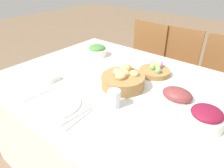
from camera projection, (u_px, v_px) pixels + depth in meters
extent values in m
plane|color=#7F664C|center=(117.00, 161.00, 1.66)|extent=(12.00, 12.00, 0.00)
cube|color=silver|center=(118.00, 127.00, 1.47)|extent=(1.54, 1.17, 0.75)
cylinder|color=brown|center=(184.00, 118.00, 1.82)|extent=(0.03, 0.03, 0.42)
cylinder|color=brown|center=(194.00, 98.00, 2.09)|extent=(0.03, 0.03, 0.42)
cube|color=brown|center=(217.00, 94.00, 1.75)|extent=(0.46, 0.46, 0.02)
cylinder|color=brown|center=(111.00, 85.00, 2.32)|extent=(0.03, 0.03, 0.42)
cylinder|color=brown|center=(137.00, 98.00, 2.09)|extent=(0.03, 0.03, 0.42)
cylinder|color=brown|center=(133.00, 74.00, 2.56)|extent=(0.03, 0.03, 0.42)
cylinder|color=brown|center=(158.00, 85.00, 2.32)|extent=(0.03, 0.03, 0.42)
cube|color=brown|center=(136.00, 68.00, 2.21)|extent=(0.46, 0.46, 0.02)
cube|color=brown|center=(149.00, 43.00, 2.21)|extent=(0.42, 0.06, 0.46)
cylinder|color=brown|center=(139.00, 98.00, 2.09)|extent=(0.03, 0.03, 0.42)
cylinder|color=brown|center=(174.00, 112.00, 1.88)|extent=(0.03, 0.03, 0.42)
cylinder|color=brown|center=(156.00, 83.00, 2.36)|extent=(0.03, 0.03, 0.42)
cylinder|color=brown|center=(189.00, 95.00, 2.15)|extent=(0.03, 0.03, 0.42)
cube|color=brown|center=(167.00, 78.00, 2.01)|extent=(0.43, 0.43, 0.02)
cube|color=brown|center=(179.00, 50.00, 2.02)|extent=(0.42, 0.02, 0.46)
cylinder|color=#9E7542|center=(123.00, 81.00, 1.23)|extent=(0.27, 0.27, 0.08)
ellipsoid|color=tan|center=(124.00, 74.00, 1.21)|extent=(0.09, 0.09, 0.06)
ellipsoid|color=tan|center=(134.00, 74.00, 1.21)|extent=(0.06, 0.05, 0.05)
ellipsoid|color=tan|center=(118.00, 73.00, 1.20)|extent=(0.09, 0.07, 0.04)
ellipsoid|color=tan|center=(126.00, 68.00, 1.25)|extent=(0.10, 0.10, 0.06)
ellipsoid|color=tan|center=(121.00, 76.00, 1.17)|extent=(0.08, 0.08, 0.05)
cylinder|color=#9E7542|center=(154.00, 72.00, 1.38)|extent=(0.21, 0.21, 0.03)
ellipsoid|color=#B27AD1|center=(152.00, 64.00, 1.42)|extent=(0.04, 0.04, 0.05)
ellipsoid|color=#7FCC7A|center=(158.00, 70.00, 1.32)|extent=(0.04, 0.04, 0.05)
ellipsoid|color=#F4D151|center=(155.00, 64.00, 1.41)|extent=(0.04, 0.04, 0.05)
ellipsoid|color=#F4D151|center=(158.00, 67.00, 1.37)|extent=(0.04, 0.04, 0.05)
ellipsoid|color=#B27AD1|center=(161.00, 65.00, 1.40)|extent=(0.04, 0.04, 0.05)
ellipsoid|color=#7FCC7A|center=(153.00, 67.00, 1.37)|extent=(0.04, 0.04, 0.05)
ellipsoid|color=white|center=(177.00, 98.00, 1.12)|extent=(0.26, 0.18, 0.01)
ellipsoid|color=brown|center=(177.00, 95.00, 1.11)|extent=(0.17, 0.13, 0.07)
cylinder|color=white|center=(97.00, 52.00, 1.67)|extent=(0.16, 0.16, 0.06)
ellipsoid|color=#478438|center=(97.00, 48.00, 1.65)|extent=(0.14, 0.14, 0.05)
cylinder|color=white|center=(205.00, 120.00, 0.92)|extent=(0.17, 0.17, 0.07)
ellipsoid|color=maroon|center=(207.00, 113.00, 0.90)|extent=(0.14, 0.14, 0.05)
cylinder|color=white|center=(56.00, 104.00, 1.08)|extent=(0.26, 0.26, 0.01)
cube|color=#B7B7BC|center=(40.00, 94.00, 1.16)|extent=(0.03, 0.20, 0.00)
cube|color=#B7B7BC|center=(76.00, 116.00, 0.99)|extent=(0.03, 0.20, 0.00)
cube|color=#B7B7BC|center=(80.00, 119.00, 0.98)|extent=(0.03, 0.20, 0.00)
cylinder|color=silver|center=(114.00, 98.00, 1.05)|extent=(0.07, 0.07, 0.10)
cube|color=white|center=(50.00, 77.00, 1.32)|extent=(0.13, 0.08, 0.03)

